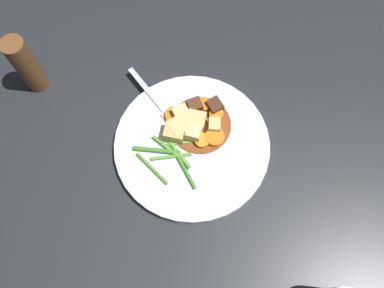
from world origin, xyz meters
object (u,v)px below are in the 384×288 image
at_px(potato_chunk_5, 192,133).
at_px(carrot_slice_3, 202,141).
at_px(potato_chunk_3, 175,132).
at_px(fork, 158,103).
at_px(pepper_mill, 26,65).
at_px(potato_chunk_2, 196,121).
at_px(carrot_slice_4, 216,114).
at_px(meat_chunk_0, 195,106).
at_px(potato_chunk_0, 214,126).
at_px(potato_chunk_4, 182,115).
at_px(dinner_plate, 192,146).
at_px(carrot_slice_5, 203,105).
at_px(potato_chunk_1, 180,127).
at_px(carrot_slice_1, 174,115).
at_px(meat_chunk_1, 215,106).
at_px(carrot_slice_2, 215,137).
at_px(carrot_slice_0, 193,115).

bearing_deg(potato_chunk_5, carrot_slice_3, -111.78).
relative_size(potato_chunk_3, fork, 0.26).
bearing_deg(carrot_slice_3, pepper_mill, 77.90).
xyz_separation_m(potato_chunk_5, pepper_mill, (0.06, 0.32, 0.04)).
height_order(potato_chunk_2, potato_chunk_5, potato_chunk_5).
relative_size(carrot_slice_4, fork, 0.19).
bearing_deg(potato_chunk_3, fork, 37.05).
height_order(carrot_slice_4, meat_chunk_0, meat_chunk_0).
xyz_separation_m(potato_chunk_0, potato_chunk_4, (0.01, 0.06, 0.00)).
height_order(potato_chunk_0, potato_chunk_2, potato_chunk_2).
distance_m(potato_chunk_5, fork, 0.09).
distance_m(dinner_plate, meat_chunk_0, 0.07).
relative_size(carrot_slice_5, potato_chunk_0, 1.13).
bearing_deg(carrot_slice_4, potato_chunk_1, 123.30).
xyz_separation_m(carrot_slice_1, potato_chunk_4, (-0.00, -0.01, 0.01)).
distance_m(carrot_slice_5, meat_chunk_1, 0.02).
bearing_deg(meat_chunk_1, potato_chunk_3, 136.41).
xyz_separation_m(dinner_plate, potato_chunk_2, (0.04, 0.00, 0.02)).
distance_m(dinner_plate, potato_chunk_4, 0.06).
bearing_deg(carrot_slice_5, potato_chunk_5, 172.28).
height_order(dinner_plate, carrot_slice_1, carrot_slice_1).
bearing_deg(carrot_slice_2, meat_chunk_0, 41.60).
xyz_separation_m(potato_chunk_1, meat_chunk_1, (0.05, -0.05, -0.00)).
bearing_deg(fork, potato_chunk_5, -125.92).
relative_size(carrot_slice_1, potato_chunk_5, 1.13).
bearing_deg(meat_chunk_0, potato_chunk_5, -174.68).
relative_size(potato_chunk_2, pepper_mill, 0.25).
height_order(potato_chunk_3, pepper_mill, pepper_mill).
bearing_deg(carrot_slice_2, potato_chunk_0, 11.49).
relative_size(carrot_slice_1, carrot_slice_4, 1.26).
height_order(carrot_slice_1, meat_chunk_0, meat_chunk_0).
xyz_separation_m(carrot_slice_0, potato_chunk_4, (-0.01, 0.02, 0.01)).
bearing_deg(potato_chunk_5, potato_chunk_2, -2.86).
xyz_separation_m(dinner_plate, potato_chunk_5, (0.01, 0.00, 0.02)).
bearing_deg(fork, carrot_slice_2, -114.07).
bearing_deg(carrot_slice_2, carrot_slice_1, 69.65).
xyz_separation_m(carrot_slice_5, meat_chunk_0, (-0.01, 0.01, 0.01)).
xyz_separation_m(potato_chunk_5, meat_chunk_1, (0.06, -0.03, -0.00)).
distance_m(potato_chunk_1, fork, 0.07).
xyz_separation_m(potato_chunk_1, potato_chunk_3, (-0.01, 0.01, -0.00)).
bearing_deg(potato_chunk_3, carrot_slice_1, 13.48).
distance_m(carrot_slice_1, potato_chunk_1, 0.03).
relative_size(carrot_slice_2, meat_chunk_0, 1.35).
bearing_deg(potato_chunk_5, potato_chunk_0, -58.01).
height_order(carrot_slice_4, carrot_slice_5, same).
xyz_separation_m(carrot_slice_4, potato_chunk_2, (-0.02, 0.04, 0.01)).
bearing_deg(carrot_slice_3, fork, 56.66).
bearing_deg(potato_chunk_5, carrot_slice_2, -86.50).
bearing_deg(dinner_plate, potato_chunk_0, -42.52).
bearing_deg(meat_chunk_1, carrot_slice_2, -170.76).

